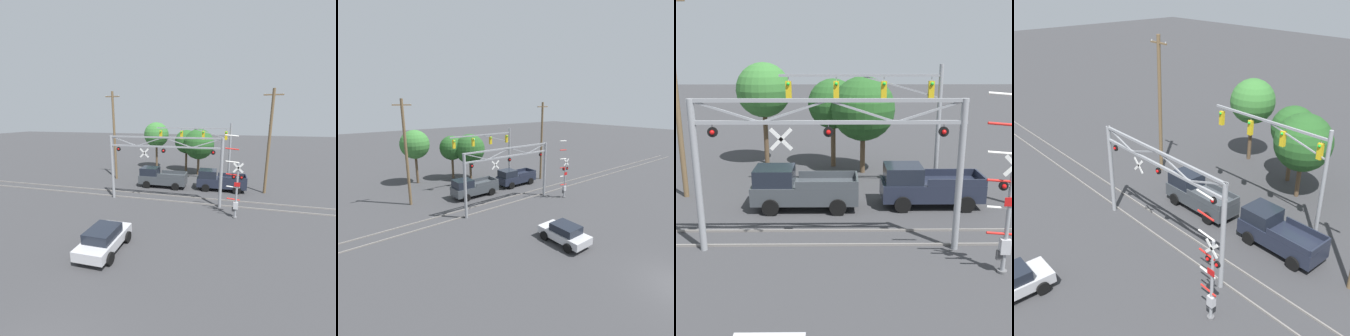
% 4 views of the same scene
% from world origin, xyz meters
% --- Properties ---
extents(rail_track_near, '(80.00, 0.08, 0.10)m').
position_xyz_m(rail_track_near, '(0.00, 16.22, 0.05)').
color(rail_track_near, gray).
rests_on(rail_track_near, ground_plane).
extents(rail_track_far, '(80.00, 0.08, 0.10)m').
position_xyz_m(rail_track_far, '(0.00, 17.66, 0.05)').
color(rail_track_far, gray).
rests_on(rail_track_far, ground_plane).
extents(crossing_gantry, '(10.42, 0.29, 6.08)m').
position_xyz_m(crossing_gantry, '(-0.01, 15.94, 3.98)').
color(crossing_gantry, gray).
rests_on(crossing_gantry, ground_plane).
extents(crossing_signal_mast, '(1.54, 0.35, 6.51)m').
position_xyz_m(crossing_signal_mast, '(6.24, 14.01, 2.30)').
color(crossing_signal_mast, gray).
rests_on(crossing_signal_mast, ground_plane).
extents(traffic_signal_span, '(8.82, 0.39, 7.08)m').
position_xyz_m(traffic_signal_span, '(3.49, 23.32, 4.92)').
color(traffic_signal_span, gray).
rests_on(traffic_signal_span, ground_plane).
extents(pickup_truck_lead, '(5.29, 2.22, 2.17)m').
position_xyz_m(pickup_truck_lead, '(-1.62, 20.55, 1.05)').
color(pickup_truck_lead, '#3D4247').
rests_on(pickup_truck_lead, ground_plane).
extents(pickup_truck_following, '(5.13, 2.22, 2.17)m').
position_xyz_m(pickup_truck_following, '(4.83, 20.88, 1.05)').
color(pickup_truck_following, '#1E2333').
rests_on(pickup_truck_following, ground_plane).
extents(sedan_waiting, '(2.08, 3.83, 1.49)m').
position_xyz_m(sedan_waiting, '(-1.36, 7.54, 0.78)').
color(sedan_waiting, '#B7B7BC').
rests_on(sedan_waiting, ground_plane).
extents(utility_pole_left, '(1.80, 0.28, 10.74)m').
position_xyz_m(utility_pole_left, '(-8.03, 22.38, 5.52)').
color(utility_pole_left, brown).
rests_on(utility_pole_left, ground_plane).
extents(utility_pole_right, '(1.80, 0.28, 10.43)m').
position_xyz_m(utility_pole_right, '(9.53, 20.93, 5.36)').
color(utility_pole_right, brown).
rests_on(utility_pole_right, ground_plane).
extents(background_tree_beyond_span, '(4.08, 4.08, 6.24)m').
position_xyz_m(background_tree_beyond_span, '(1.91, 27.04, 4.19)').
color(background_tree_beyond_span, brown).
rests_on(background_tree_beyond_span, ground_plane).
extents(background_tree_far_left_verge, '(3.33, 3.33, 5.99)m').
position_xyz_m(background_tree_far_left_verge, '(-0.02, 28.60, 4.30)').
color(background_tree_far_left_verge, brown).
rests_on(background_tree_far_left_verge, ground_plane).
extents(background_tree_far_right_verge, '(3.71, 3.71, 7.02)m').
position_xyz_m(background_tree_far_right_verge, '(-4.75, 29.46, 5.13)').
color(background_tree_far_right_verge, brown).
rests_on(background_tree_far_right_verge, ground_plane).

